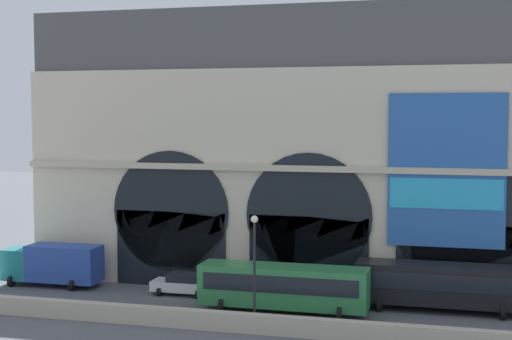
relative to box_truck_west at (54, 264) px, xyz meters
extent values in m
plane|color=#54565B|center=(19.06, -2.76, -1.70)|extent=(200.00, 200.00, 0.00)
cube|color=#B2A891|center=(19.06, -7.78, -1.13)|extent=(90.00, 0.70, 1.14)
cube|color=beige|center=(19.06, 5.12, 6.42)|extent=(44.06, 5.78, 16.24)
cube|color=#4C4C4C|center=(19.06, 5.42, 16.82)|extent=(44.06, 5.18, 4.55)
cube|color=black|center=(8.57, 2.19, 1.14)|extent=(8.64, 0.20, 5.67)
cylinder|color=black|center=(8.57, 2.19, 3.97)|extent=(9.10, 0.20, 9.10)
cube|color=black|center=(19.06, 2.19, 1.14)|extent=(8.64, 0.20, 5.67)
cylinder|color=black|center=(19.06, 2.19, 3.97)|extent=(9.10, 0.20, 9.10)
cube|color=black|center=(29.55, 2.19, 1.14)|extent=(8.64, 0.20, 5.67)
cylinder|color=black|center=(29.55, 2.19, 3.97)|extent=(9.10, 0.20, 9.10)
cube|color=#2659A5|center=(28.52, 2.07, 7.43)|extent=(7.78, 0.12, 10.43)
cube|color=#26A5D8|center=(28.52, 1.99, 5.87)|extent=(7.46, 0.04, 2.06)
cube|color=#C0B49A|center=(19.06, 2.09, 7.39)|extent=(44.06, 0.50, 0.44)
cube|color=#19727A|center=(-2.86, 0.00, -0.13)|extent=(2.00, 2.30, 2.30)
cube|color=#28479E|center=(0.89, 0.00, 0.07)|extent=(5.50, 2.30, 2.70)
cylinder|color=black|center=(-2.96, -1.04, -1.28)|extent=(0.28, 0.84, 0.84)
cylinder|color=black|center=(-2.96, 1.03, -1.28)|extent=(0.28, 0.84, 0.84)
cylinder|color=black|center=(2.14, -1.04, -1.28)|extent=(0.28, 0.84, 0.84)
cylinder|color=black|center=(2.14, 1.03, -1.28)|extent=(0.28, 0.84, 0.84)
cube|color=white|center=(10.36, -0.08, -1.05)|extent=(4.40, 1.80, 0.70)
cube|color=black|center=(10.58, -0.08, -0.43)|extent=(2.46, 1.62, 0.55)
cylinder|color=black|center=(8.91, -0.89, -1.40)|extent=(0.28, 0.60, 0.60)
cylinder|color=black|center=(8.91, 0.73, -1.40)|extent=(0.28, 0.60, 0.60)
cylinder|color=black|center=(11.81, -0.89, -1.40)|extent=(0.28, 0.60, 0.60)
cylinder|color=black|center=(11.81, 0.73, -1.40)|extent=(0.28, 0.60, 0.60)
cube|color=#2D7A42|center=(18.44, -3.07, 0.10)|extent=(11.00, 2.50, 2.60)
cube|color=black|center=(18.44, -4.34, 0.45)|extent=(10.12, 0.04, 1.10)
cylinder|color=black|center=(14.59, -4.19, -1.20)|extent=(0.28, 1.00, 1.00)
cylinder|color=black|center=(14.59, -1.94, -1.20)|extent=(0.28, 1.00, 1.00)
cylinder|color=black|center=(22.29, -4.19, -1.20)|extent=(0.28, 1.00, 1.00)
cylinder|color=black|center=(22.29, -1.94, -1.20)|extent=(0.28, 1.00, 1.00)
cube|color=black|center=(28.31, 0.08, 0.10)|extent=(11.00, 2.50, 2.60)
cube|color=black|center=(28.31, -1.19, 0.45)|extent=(10.12, 0.04, 1.10)
cylinder|color=black|center=(24.46, -1.04, -1.20)|extent=(0.28, 1.00, 1.00)
cylinder|color=black|center=(24.46, 1.21, -1.20)|extent=(0.28, 1.00, 1.00)
cylinder|color=black|center=(32.16, -1.04, -1.20)|extent=(0.28, 1.00, 1.00)
cylinder|color=black|center=(32.16, 1.21, -1.20)|extent=(0.28, 1.00, 1.00)
cylinder|color=black|center=(17.55, -6.98, 1.55)|extent=(0.16, 0.16, 6.50)
sphere|color=#F2EDCC|center=(17.55, -6.98, 4.98)|extent=(0.44, 0.44, 0.44)
camera|label=1|loc=(28.93, -49.37, 11.24)|focal=52.08mm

